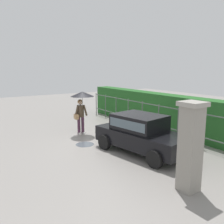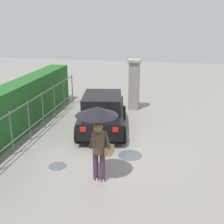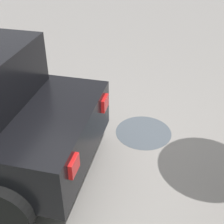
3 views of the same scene
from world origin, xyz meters
TOP-DOWN VIEW (x-y plane):
  - ground_plane at (0.00, 0.00)m, footprint 40.00×40.00m
  - puddle_near at (-0.54, -0.94)m, footprint 0.79×0.79m

SIDE VIEW (x-z plane):
  - ground_plane at x=0.00m, z-range 0.00..0.00m
  - puddle_near at x=-0.54m, z-range 0.00..0.00m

